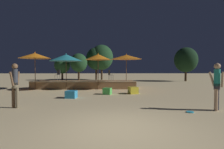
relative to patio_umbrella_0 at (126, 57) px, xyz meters
name	(u,v)px	position (x,y,z in m)	size (l,w,h in m)	color
ground_plane	(120,129)	(-1.21, -9.39, -2.60)	(120.00, 120.00, 0.00)	#D1B784
wooden_deck	(85,84)	(-3.48, 1.16, -2.31)	(8.57, 2.62, 0.67)	olive
patio_umbrella_0	(126,57)	(0.00, 0.00, 0.00)	(2.51, 2.51, 2.86)	brown
patio_umbrella_1	(98,57)	(-2.28, -0.14, -0.01)	(2.07, 2.07, 2.90)	brown
patio_umbrella_2	(66,58)	(-4.82, -0.12, -0.07)	(2.61, 2.61, 2.89)	brown
patio_umbrella_3	(35,56)	(-7.26, -0.15, 0.08)	(2.43, 2.43, 2.98)	brown
cube_seat_0	(133,90)	(0.17, -2.62, -2.38)	(0.68, 0.68, 0.45)	yellow
cube_seat_1	(107,91)	(-1.55, -2.84, -2.40)	(0.62, 0.62, 0.41)	#4CC651
cube_seat_2	(71,94)	(-3.59, -4.22, -2.40)	(0.63, 0.63, 0.41)	#2D9EDB
person_0	(217,84)	(2.77, -7.38, -1.56)	(0.42, 0.45, 1.87)	tan
person_1	(15,83)	(-5.43, -6.69, -1.55)	(0.31, 0.56, 1.88)	#72664C
bistro_chair_0	(58,74)	(-6.04, 1.93, -1.39)	(0.46, 0.47, 0.90)	#47474C
bistro_chair_1	(110,74)	(-1.30, 1.26, -1.39)	(0.44, 0.44, 0.90)	#2D3338
frisbee_disc	(190,112)	(1.58, -7.65, -2.59)	(0.27, 0.27, 0.03)	#33B2D8
background_tree_0	(186,60)	(8.97, 8.94, 0.25)	(3.02, 3.02, 4.52)	#3D2B1C
background_tree_1	(96,59)	(-3.21, 12.34, 0.59)	(3.05, 3.05, 4.88)	#3D2B1C
background_tree_2	(79,63)	(-5.53, 10.47, -0.10)	(2.38, 2.38, 3.82)	#3D2B1C
background_tree_3	(62,65)	(-8.08, 11.45, -0.42)	(2.24, 2.24, 3.43)	#3D2B1C
background_tree_4	(102,57)	(-2.38, 12.48, 0.79)	(3.46, 3.46, 5.31)	#3D2B1C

